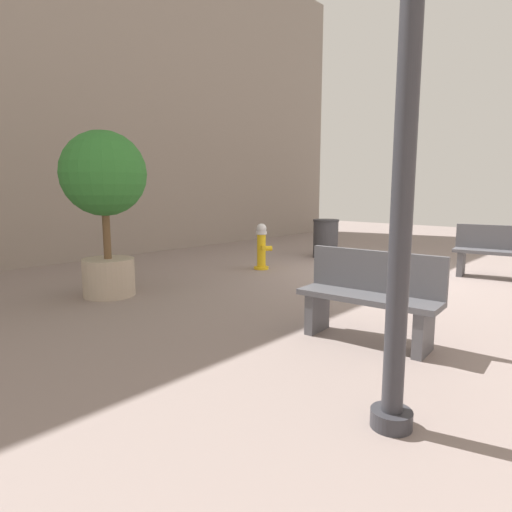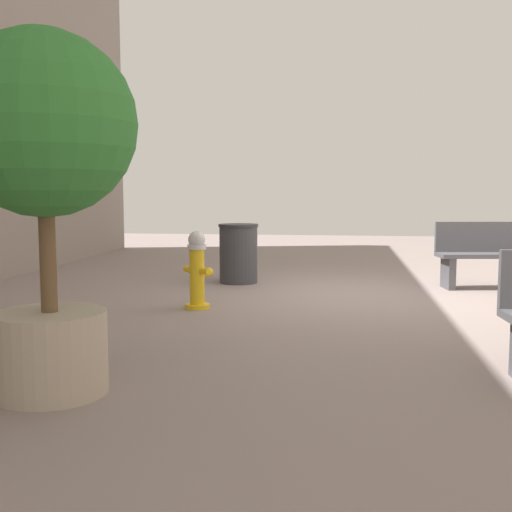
{
  "view_description": "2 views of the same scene",
  "coord_description": "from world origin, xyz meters",
  "px_view_note": "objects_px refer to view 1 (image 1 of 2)",
  "views": [
    {
      "loc": [
        -3.79,
        7.77,
        1.59
      ],
      "look_at": [
        0.75,
        2.69,
        0.55
      ],
      "focal_mm": 30.56,
      "sensor_mm": 36.0,
      "label": 1
    },
    {
      "loc": [
        0.17,
        8.35,
        1.37
      ],
      "look_at": [
        1.06,
        2.13,
        0.73
      ],
      "focal_mm": 43.45,
      "sensor_mm": 36.0,
      "label": 2
    }
  ],
  "objects_px": {
    "bench_far": "(370,296)",
    "trash_bin": "(326,238)",
    "street_lamp": "(411,23)",
    "fire_hydrant": "(262,246)",
    "planter_tree": "(104,189)",
    "bench_near": "(497,252)"
  },
  "relations": [
    {
      "from": "street_lamp",
      "to": "trash_bin",
      "type": "xyz_separation_m",
      "value": [
        4.41,
        -6.01,
        -2.11
      ]
    },
    {
      "from": "bench_near",
      "to": "street_lamp",
      "type": "relative_size",
      "value": 0.36
    },
    {
      "from": "fire_hydrant",
      "to": "bench_far",
      "type": "height_order",
      "value": "bench_far"
    },
    {
      "from": "fire_hydrant",
      "to": "street_lamp",
      "type": "bearing_deg",
      "value": 139.55
    },
    {
      "from": "bench_near",
      "to": "trash_bin",
      "type": "height_order",
      "value": "bench_near"
    },
    {
      "from": "street_lamp",
      "to": "bench_near",
      "type": "bearing_deg",
      "value": -82.61
    },
    {
      "from": "bench_far",
      "to": "planter_tree",
      "type": "distance_m",
      "value": 4.09
    },
    {
      "from": "planter_tree",
      "to": "trash_bin",
      "type": "distance_m",
      "value": 5.48
    },
    {
      "from": "planter_tree",
      "to": "trash_bin",
      "type": "relative_size",
      "value": 2.72
    },
    {
      "from": "bench_far",
      "to": "trash_bin",
      "type": "distance_m",
      "value": 5.72
    },
    {
      "from": "planter_tree",
      "to": "street_lamp",
      "type": "bearing_deg",
      "value": 172.18
    },
    {
      "from": "fire_hydrant",
      "to": "bench_far",
      "type": "relative_size",
      "value": 0.62
    },
    {
      "from": "planter_tree",
      "to": "trash_bin",
      "type": "height_order",
      "value": "planter_tree"
    },
    {
      "from": "bench_near",
      "to": "bench_far",
      "type": "height_order",
      "value": "same"
    },
    {
      "from": "fire_hydrant",
      "to": "bench_near",
      "type": "distance_m",
      "value": 4.32
    },
    {
      "from": "street_lamp",
      "to": "trash_bin",
      "type": "bearing_deg",
      "value": -53.72
    },
    {
      "from": "bench_far",
      "to": "planter_tree",
      "type": "height_order",
      "value": "planter_tree"
    },
    {
      "from": "street_lamp",
      "to": "trash_bin",
      "type": "height_order",
      "value": "street_lamp"
    },
    {
      "from": "fire_hydrant",
      "to": "trash_bin",
      "type": "xyz_separation_m",
      "value": [
        -0.13,
        -2.14,
        -0.01
      ]
    },
    {
      "from": "bench_far",
      "to": "trash_bin",
      "type": "height_order",
      "value": "bench_far"
    },
    {
      "from": "fire_hydrant",
      "to": "street_lamp",
      "type": "xyz_separation_m",
      "value": [
        -4.54,
        3.87,
        2.1
      ]
    },
    {
      "from": "fire_hydrant",
      "to": "planter_tree",
      "type": "distance_m",
      "value": 3.41
    }
  ]
}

